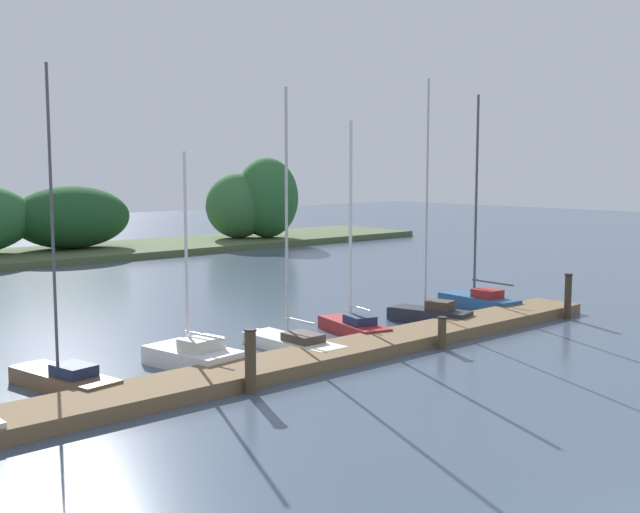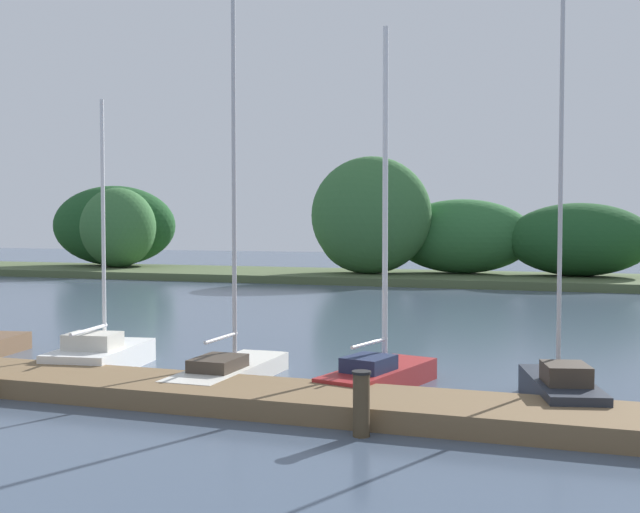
# 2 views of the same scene
# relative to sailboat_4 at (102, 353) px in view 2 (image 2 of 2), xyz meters

# --- Properties ---
(dock_pier) EXTENTS (30.10, 1.80, 0.35)m
(dock_pier) POSITION_rel_sailboat_4_xyz_m (-0.25, -2.02, -0.17)
(dock_pier) COLOR brown
(dock_pier) RESTS_ON ground
(far_shore) EXTENTS (69.92, 8.31, 6.72)m
(far_shore) POSITION_rel_sailboat_4_xyz_m (0.03, 27.17, 2.04)
(far_shore) COLOR #4C5B38
(far_shore) RESTS_ON ground
(sailboat_4) EXTENTS (1.75, 2.99, 5.72)m
(sailboat_4) POSITION_rel_sailboat_4_xyz_m (0.00, 0.00, 0.00)
(sailboat_4) COLOR white
(sailboat_4) RESTS_ON ground
(sailboat_5) EXTENTS (1.08, 3.88, 7.57)m
(sailboat_5) POSITION_rel_sailboat_4_xyz_m (3.18, -0.35, -0.02)
(sailboat_5) COLOR silver
(sailboat_5) RESTS_ON ground
(sailboat_6) EXTENTS (1.70, 3.36, 6.75)m
(sailboat_6) POSITION_rel_sailboat_4_xyz_m (6.08, 0.06, 0.04)
(sailboat_6) COLOR maroon
(sailboat_6) RESTS_ON ground
(sailboat_7) EXTENTS (1.56, 3.03, 8.23)m
(sailboat_7) POSITION_rel_sailboat_4_xyz_m (9.29, -0.38, 0.06)
(sailboat_7) COLOR #232833
(sailboat_7) RESTS_ON ground
(mooring_piling_3) EXTENTS (0.29, 0.29, 0.96)m
(mooring_piling_3) POSITION_rel_sailboat_4_xyz_m (6.61, -3.16, 0.14)
(mooring_piling_3) COLOR #4C3D28
(mooring_piling_3) RESTS_ON ground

